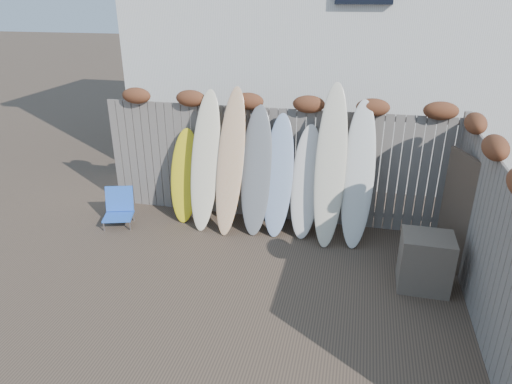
% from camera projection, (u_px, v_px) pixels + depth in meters
% --- Properties ---
extents(ground, '(80.00, 80.00, 0.00)m').
position_uv_depth(ground, '(236.00, 295.00, 6.14)').
color(ground, '#493A2D').
extents(back_fence, '(6.05, 0.28, 2.24)m').
position_uv_depth(back_fence, '(275.00, 155.00, 7.79)').
color(back_fence, slate).
rests_on(back_fence, ground).
extents(right_fence, '(0.28, 4.40, 2.24)m').
position_uv_depth(right_fence, '(489.00, 235.00, 5.29)').
color(right_fence, slate).
rests_on(right_fence, ground).
extents(house, '(8.50, 5.50, 6.33)m').
position_uv_depth(house, '(328.00, 18.00, 10.57)').
color(house, silver).
rests_on(house, ground).
extents(beach_chair, '(0.60, 0.63, 0.64)m').
position_uv_depth(beach_chair, '(119.00, 208.00, 7.95)').
color(beach_chair, blue).
rests_on(beach_chair, ground).
extents(wooden_crate, '(0.68, 0.57, 0.78)m').
position_uv_depth(wooden_crate, '(425.00, 262.00, 6.17)').
color(wooden_crate, brown).
rests_on(wooden_crate, ground).
extents(lattice_panel, '(0.44, 1.10, 1.73)m').
position_uv_depth(lattice_panel, '(464.00, 218.00, 6.34)').
color(lattice_panel, '#2F221C').
rests_on(lattice_panel, ground).
extents(surfboard_0, '(0.53, 0.60, 1.60)m').
position_uv_depth(surfboard_0, '(185.00, 176.00, 7.97)').
color(surfboard_0, yellow).
rests_on(surfboard_0, ground).
extents(surfboard_1, '(0.54, 0.83, 2.29)m').
position_uv_depth(surfboard_1, '(205.00, 161.00, 7.64)').
color(surfboard_1, beige).
rests_on(surfboard_1, ground).
extents(surfboard_2, '(0.54, 0.87, 2.37)m').
position_uv_depth(surfboard_2, '(230.00, 162.00, 7.49)').
color(surfboard_2, '#E78E6D').
rests_on(surfboard_2, ground).
extents(surfboard_3, '(0.54, 0.75, 2.09)m').
position_uv_depth(surfboard_3, '(256.00, 171.00, 7.51)').
color(surfboard_3, slate).
rests_on(surfboard_3, ground).
extents(surfboard_4, '(0.50, 0.71, 1.97)m').
position_uv_depth(surfboard_4, '(278.00, 176.00, 7.46)').
color(surfboard_4, '#8CA2C6').
rests_on(surfboard_4, ground).
extents(surfboard_5, '(0.52, 0.67, 1.81)m').
position_uv_depth(surfboard_5, '(306.00, 182.00, 7.42)').
color(surfboard_5, silver).
rests_on(surfboard_5, ground).
extents(surfboard_6, '(0.49, 0.87, 2.49)m').
position_uv_depth(surfboard_6, '(330.00, 166.00, 7.12)').
color(surfboard_6, beige).
rests_on(surfboard_6, ground).
extents(surfboard_7, '(0.50, 0.79, 2.25)m').
position_uv_depth(surfboard_7, '(358.00, 175.00, 7.11)').
color(surfboard_7, silver).
rests_on(surfboard_7, ground).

